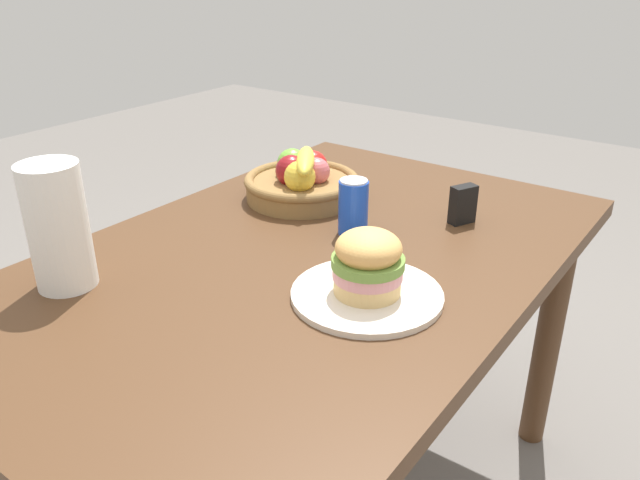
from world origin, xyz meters
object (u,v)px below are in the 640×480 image
Objects in this scene: sandwich at (368,262)px; soda_can at (353,207)px; paper_towel_roll at (58,227)px; fruit_basket at (302,181)px; plate at (367,295)px; napkin_holder at (463,204)px.

sandwich is 0.29m from soda_can.
paper_towel_roll reaches higher than sandwich.
fruit_basket is at bearing 65.39° from soda_can.
plate is 0.96× the size of fruit_basket.
napkin_holder is at bearing 0.81° from plate.
fruit_basket is (0.32, 0.40, -0.02)m from sandwich.
plate is 1.16× the size of paper_towel_roll.
soda_can is (0.22, 0.18, 0.06)m from plate.
napkin_holder is at bearing -33.87° from paper_towel_roll.
sandwich is 0.57m from paper_towel_roll.
plate is 2.11× the size of sandwich.
sandwich is 1.05× the size of soda_can.
napkin_holder reaches higher than plate.
sandwich is at bearing -129.21° from fruit_basket.
soda_can is 1.40× the size of napkin_holder.
fruit_basket reaches higher than soda_can.
paper_towel_roll reaches higher than napkin_holder.
soda_can is at bearing -114.61° from fruit_basket.
paper_towel_roll is at bearing 121.00° from sandwich.
soda_can is 0.53× the size of paper_towel_roll.
soda_can is at bearing 38.45° from plate.
plate is 3.10× the size of napkin_holder.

